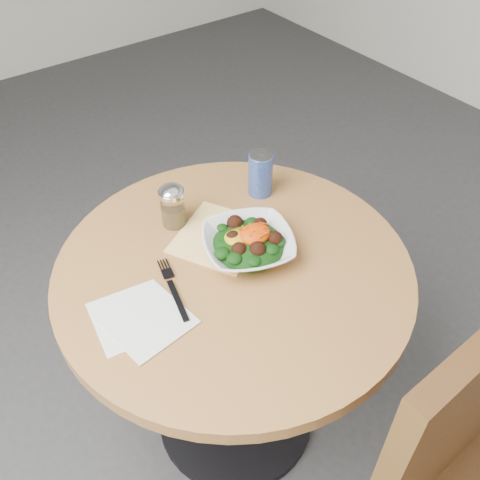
# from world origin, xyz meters

# --- Properties ---
(ground) EXTENTS (6.00, 6.00, 0.00)m
(ground) POSITION_xyz_m (0.00, 0.00, 0.00)
(ground) COLOR #323234
(ground) RESTS_ON ground
(table) EXTENTS (0.90, 0.90, 0.75)m
(table) POSITION_xyz_m (0.00, 0.00, 0.55)
(table) COLOR black
(table) RESTS_ON ground
(cloth_napkin) EXTENTS (0.30, 0.29, 0.00)m
(cloth_napkin) POSITION_xyz_m (0.03, 0.11, 0.75)
(cloth_napkin) COLOR #F5A70C
(cloth_napkin) RESTS_ON table
(paper_napkins) EXTENTS (0.21, 0.23, 0.00)m
(paper_napkins) POSITION_xyz_m (-0.27, -0.01, 0.75)
(paper_napkins) COLOR silver
(paper_napkins) RESTS_ON table
(salad_bowl) EXTENTS (0.30, 0.30, 0.09)m
(salad_bowl) POSITION_xyz_m (0.06, 0.01, 0.78)
(salad_bowl) COLOR silver
(salad_bowl) RESTS_ON table
(fork) EXTENTS (0.07, 0.21, 0.00)m
(fork) POSITION_xyz_m (-0.16, 0.02, 0.76)
(fork) COLOR black
(fork) RESTS_ON table
(spice_shaker) EXTENTS (0.07, 0.07, 0.12)m
(spice_shaker) POSITION_xyz_m (-0.04, 0.22, 0.81)
(spice_shaker) COLOR silver
(spice_shaker) RESTS_ON table
(beverage_can) EXTENTS (0.07, 0.07, 0.13)m
(beverage_can) POSITION_xyz_m (0.24, 0.19, 0.82)
(beverage_can) COLOR navy
(beverage_can) RESTS_ON table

